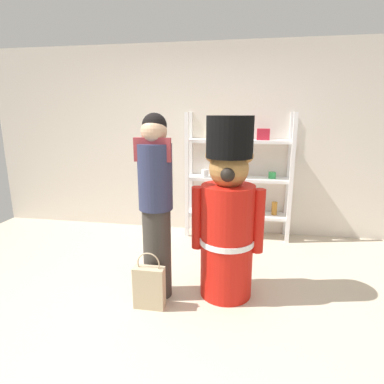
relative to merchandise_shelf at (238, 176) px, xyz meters
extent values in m
plane|color=beige|center=(-0.47, -1.98, -0.85)|extent=(6.40, 6.40, 0.00)
cube|color=silver|center=(-0.47, 0.22, 0.45)|extent=(6.40, 0.12, 2.60)
cube|color=white|center=(-0.68, -0.15, 0.00)|extent=(0.05, 0.05, 1.70)
cube|color=white|center=(0.68, -0.15, 0.00)|extent=(0.05, 0.05, 1.70)
cube|color=white|center=(-0.68, 0.15, 0.00)|extent=(0.05, 0.05, 1.70)
cube|color=white|center=(0.68, 0.15, 0.00)|extent=(0.05, 0.05, 1.70)
cube|color=white|center=(0.00, 0.00, -0.54)|extent=(1.36, 0.30, 0.04)
cube|color=white|center=(0.00, 0.00, -0.04)|extent=(1.36, 0.30, 0.04)
cube|color=white|center=(0.00, 0.00, 0.47)|extent=(1.36, 0.30, 0.04)
cylinder|color=white|center=(-0.45, -0.01, 0.03)|extent=(0.10, 0.10, 0.09)
cylinder|color=black|center=(0.00, -0.03, 0.03)|extent=(0.08, 0.08, 0.09)
cylinder|color=green|center=(0.45, 0.01, 0.03)|extent=(0.10, 0.10, 0.08)
cylinder|color=navy|center=(-0.51, 0.00, -0.42)|extent=(0.08, 0.08, 0.20)
cylinder|color=#596B33|center=(-0.17, -0.01, -0.43)|extent=(0.08, 0.08, 0.18)
cylinder|color=silver|center=(0.17, 0.03, -0.43)|extent=(0.07, 0.07, 0.18)
cylinder|color=#B27226|center=(0.51, 0.02, -0.43)|extent=(0.08, 0.08, 0.18)
cube|color=gold|center=(-0.30, 0.00, 0.57)|extent=(0.15, 0.12, 0.16)
cube|color=#B21E2D|center=(0.31, 0.00, 0.57)|extent=(0.16, 0.13, 0.14)
cylinder|color=red|center=(-0.04, -1.53, -0.32)|extent=(0.48, 0.48, 1.06)
cylinder|color=white|center=(-0.04, -1.53, -0.31)|extent=(0.50, 0.50, 0.05)
sphere|color=#A8763E|center=(-0.04, -1.53, 0.36)|extent=(0.35, 0.35, 0.35)
sphere|color=#A8763E|center=(-0.19, -1.53, 0.47)|extent=(0.12, 0.12, 0.12)
sphere|color=#A8763E|center=(0.11, -1.53, 0.47)|extent=(0.12, 0.12, 0.12)
cylinder|color=black|center=(-0.04, -1.53, 0.63)|extent=(0.40, 0.40, 0.35)
cylinder|color=red|center=(-0.32, -1.53, -0.11)|extent=(0.11, 0.11, 0.58)
cylinder|color=red|center=(0.23, -1.53, -0.11)|extent=(0.11, 0.11, 0.58)
sphere|color=black|center=(-0.04, -1.69, 0.33)|extent=(0.12, 0.12, 0.12)
cylinder|color=#38332D|center=(-0.67, -1.66, -0.42)|extent=(0.26, 0.26, 0.85)
cylinder|color=#2D3351|center=(-0.67, -1.66, 0.29)|extent=(0.30, 0.30, 0.58)
sphere|color=tan|center=(-0.67, -1.66, 0.68)|extent=(0.22, 0.22, 0.22)
cube|color=#993338|center=(-0.67, -1.72, 0.53)|extent=(0.32, 0.04, 0.20)
sphere|color=black|center=(-0.67, -1.64, 0.73)|extent=(0.21, 0.21, 0.21)
cube|color=#C1AD89|center=(-0.69, -1.88, -0.66)|extent=(0.27, 0.11, 0.38)
torus|color=#C1AD89|center=(-0.69, -1.88, -0.43)|extent=(0.20, 0.01, 0.20)
camera|label=1|loc=(0.10, -4.27, 0.82)|focal=29.62mm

